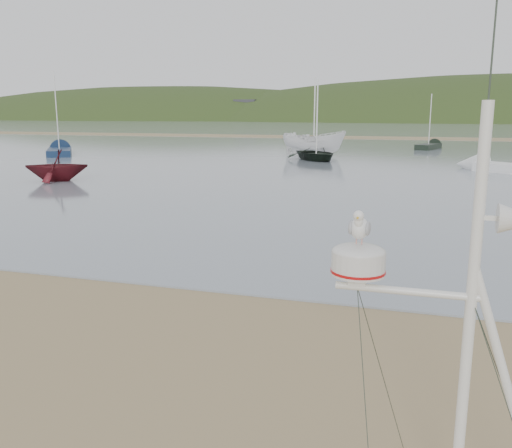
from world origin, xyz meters
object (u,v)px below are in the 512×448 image
(boat_red, at_px, (56,151))
(sailboat_dark_mid, at_px, (433,146))
(boat_white, at_px, (314,123))
(mast_rig, at_px, (455,415))
(boat_dark, at_px, (317,129))
(sailboat_white_near, at_px, (492,167))
(sailboat_blue_near, at_px, (60,150))

(boat_red, height_order, sailboat_dark_mid, sailboat_dark_mid)
(boat_white, bearing_deg, sailboat_dark_mid, -41.84)
(mast_rig, bearing_deg, boat_red, 133.73)
(boat_dark, distance_m, sailboat_white_near, 12.40)
(boat_white, distance_m, sailboat_white_near, 15.35)
(sailboat_blue_near, bearing_deg, boat_dark, -1.13)
(boat_red, distance_m, sailboat_blue_near, 20.22)
(sailboat_blue_near, bearing_deg, boat_red, -53.83)
(boat_red, bearing_deg, boat_dark, 121.29)
(sailboat_dark_mid, relative_size, sailboat_blue_near, 0.78)
(sailboat_white_near, bearing_deg, sailboat_blue_near, 172.41)
(boat_dark, distance_m, sailboat_blue_near, 22.51)
(mast_rig, relative_size, sailboat_dark_mid, 0.78)
(sailboat_dark_mid, xyz_separation_m, sailboat_white_near, (3.19, -20.28, -0.00))
(boat_dark, xyz_separation_m, sailboat_white_near, (11.54, -4.08, -1.99))
(sailboat_blue_near, bearing_deg, sailboat_dark_mid, 27.12)
(sailboat_white_near, bearing_deg, sailboat_dark_mid, 98.93)
(mast_rig, xyz_separation_m, sailboat_dark_mid, (0.49, 51.24, -0.77))
(mast_rig, bearing_deg, boat_white, 102.73)
(boat_dark, xyz_separation_m, sailboat_blue_near, (-22.41, 0.44, -1.99))
(boat_white, distance_m, sailboat_dark_mid, 15.27)
(boat_white, height_order, sailboat_dark_mid, boat_white)
(sailboat_dark_mid, relative_size, sailboat_white_near, 0.81)
(sailboat_white_near, distance_m, sailboat_blue_near, 34.25)
(sailboat_white_near, bearing_deg, boat_white, 146.05)
(boat_red, bearing_deg, sailboat_blue_near, -169.01)
(sailboat_blue_near, bearing_deg, boat_white, 10.48)
(mast_rig, distance_m, boat_red, 26.56)
(boat_dark, xyz_separation_m, boat_white, (-1.05, 4.40, 0.34))
(boat_white, bearing_deg, sailboat_white_near, -127.27)
(boat_red, distance_m, boat_white, 22.37)
(boat_white, relative_size, sailboat_white_near, 0.73)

